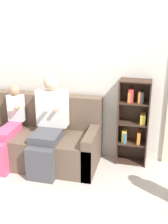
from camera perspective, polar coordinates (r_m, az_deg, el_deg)
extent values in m
plane|color=#BCB2A8|center=(3.85, -7.38, -13.73)|extent=(14.00, 14.00, 0.00)
cube|color=silver|center=(4.17, -3.62, 8.23)|extent=(10.00, 0.06, 2.55)
cube|color=brown|center=(4.12, -9.65, -7.69)|extent=(1.74, 0.61, 0.46)
cube|color=brown|center=(4.35, -7.80, -2.39)|extent=(1.74, 0.20, 0.96)
cube|color=brown|center=(3.87, 1.40, -8.25)|extent=(0.14, 0.61, 0.59)
cube|color=#47474C|center=(3.76, -8.92, -10.57)|extent=(0.37, 0.12, 0.46)
cube|color=#47474C|center=(3.83, -7.71, -5.02)|extent=(0.37, 0.39, 0.11)
cube|color=white|center=(3.97, -6.42, 0.81)|extent=(0.43, 0.19, 0.51)
sphere|color=beige|center=(3.86, -6.62, 5.88)|extent=(0.22, 0.22, 0.22)
cylinder|color=beige|center=(3.78, -5.50, 0.69)|extent=(0.05, 0.10, 0.05)
cube|color=white|center=(3.78, -7.45, 0.59)|extent=(0.05, 0.12, 0.02)
cube|color=#DB4C75|center=(4.10, -15.16, -3.82)|extent=(0.20, 0.48, 0.11)
cube|color=white|center=(4.25, -13.63, 0.83)|extent=(0.24, 0.11, 0.39)
sphere|color=tan|center=(4.17, -13.93, 4.37)|extent=(0.16, 0.16, 0.16)
cylinder|color=tan|center=(4.12, -13.49, 0.81)|extent=(0.05, 0.10, 0.05)
cube|color=white|center=(4.11, -14.62, 0.65)|extent=(0.05, 0.12, 0.02)
cube|color=#3D281E|center=(4.04, 7.02, -1.98)|extent=(0.02, 0.26, 1.24)
cube|color=#3D281E|center=(4.02, 12.88, -2.47)|extent=(0.02, 0.26, 1.24)
cube|color=#3D281E|center=(4.14, 10.06, -1.61)|extent=(0.43, 0.02, 1.24)
cube|color=#3D281E|center=(4.29, 9.45, -9.80)|extent=(0.40, 0.22, 0.02)
cube|color=#3D281E|center=(4.15, 9.69, -6.14)|extent=(0.40, 0.22, 0.02)
cube|color=#3D281E|center=(4.03, 9.94, -2.23)|extent=(0.40, 0.22, 0.02)
cube|color=#3D281E|center=(3.92, 10.21, 1.91)|extent=(0.40, 0.22, 0.02)
cube|color=#3D281E|center=(3.84, 10.49, 6.25)|extent=(0.40, 0.22, 0.02)
cube|color=#333338|center=(3.89, 11.76, 3.00)|extent=(0.04, 0.13, 0.16)
cube|color=orange|center=(3.89, 11.44, 3.00)|extent=(0.07, 0.12, 0.15)
cube|color=gold|center=(4.11, 8.23, -4.73)|extent=(0.06, 0.15, 0.19)
cube|color=orange|center=(3.90, 9.23, 3.15)|extent=(0.04, 0.16, 0.15)
cube|color=orange|center=(4.11, 11.09, -5.04)|extent=(0.04, 0.16, 0.18)
cube|color=gold|center=(3.99, 11.88, -1.32)|extent=(0.07, 0.16, 0.14)
cube|color=#C63838|center=(3.89, 9.56, 3.40)|extent=(0.07, 0.15, 0.19)
cube|color=teal|center=(4.12, 8.43, -4.92)|extent=(0.03, 0.19, 0.16)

